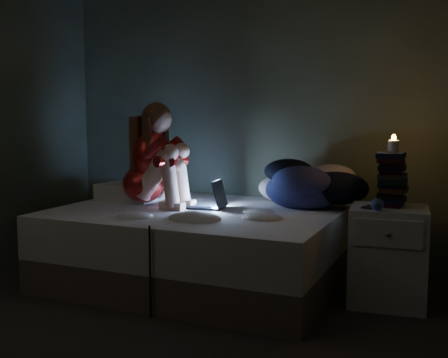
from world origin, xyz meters
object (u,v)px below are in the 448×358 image
Objects in this scene: woman at (144,154)px; bed at (198,246)px; phone at (370,206)px; laptop at (203,193)px; nightstand at (388,256)px; candle at (394,146)px.

bed is at bearing 5.14° from woman.
laptop is at bearing -159.43° from phone.
woman reaches higher than nightstand.
candle is (1.81, 0.14, 0.10)m from woman.
woman reaches higher than phone.
laptop is 2.24× the size of phone.
nightstand is at bearing 47.91° from phone.
candle is at bearing 79.20° from nightstand.
bed is 25.22× the size of candle.
candle is (0.00, 0.05, 0.72)m from nightstand.
woman is at bearing 176.87° from nightstand.
candle is 0.57× the size of phone.
laptop reaches higher than bed.
woman is 1.71m from phone.
phone is (1.24, 0.02, 0.38)m from bed.
woman is at bearing -178.14° from laptop.
woman is 2.50× the size of laptop.
laptop is 1.40m from candle.
laptop is at bearing -176.78° from candle.
bed is 1.56m from candle.
nightstand is (1.34, 0.02, -0.34)m from laptop.
nightstand is 8.09× the size of candle.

